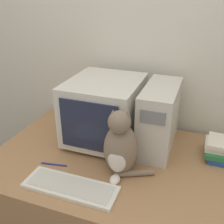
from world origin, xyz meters
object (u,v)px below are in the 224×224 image
at_px(keyboard, 70,187).
at_px(cat, 120,147).
at_px(computer_tower, 159,118).
at_px(book_stack, 219,149).
at_px(pen, 54,164).
at_px(crt_monitor, 105,110).

xyz_separation_m(keyboard, cat, (0.19, 0.20, 0.15)).
height_order(computer_tower, book_stack, computer_tower).
xyz_separation_m(cat, pen, (-0.37, -0.07, -0.16)).
bearing_deg(book_stack, pen, -155.31).
bearing_deg(crt_monitor, pen, -114.90).
bearing_deg(book_stack, computer_tower, -179.72).
bearing_deg(keyboard, computer_tower, 58.43).
bearing_deg(computer_tower, crt_monitor, -174.17).
relative_size(keyboard, book_stack, 2.25).
bearing_deg(crt_monitor, keyboard, -88.77).
xyz_separation_m(computer_tower, pen, (-0.50, -0.39, -0.19)).
relative_size(cat, book_stack, 1.79).
xyz_separation_m(keyboard, book_stack, (0.68, 0.53, 0.05)).
bearing_deg(cat, pen, -171.84).
distance_m(book_stack, pen, 0.95).
distance_m(cat, pen, 0.40).
distance_m(crt_monitor, computer_tower, 0.34).
bearing_deg(cat, keyboard, -135.35).
relative_size(computer_tower, keyboard, 0.94).
height_order(crt_monitor, book_stack, crt_monitor).
bearing_deg(cat, crt_monitor, 122.25).
relative_size(crt_monitor, computer_tower, 1.08).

